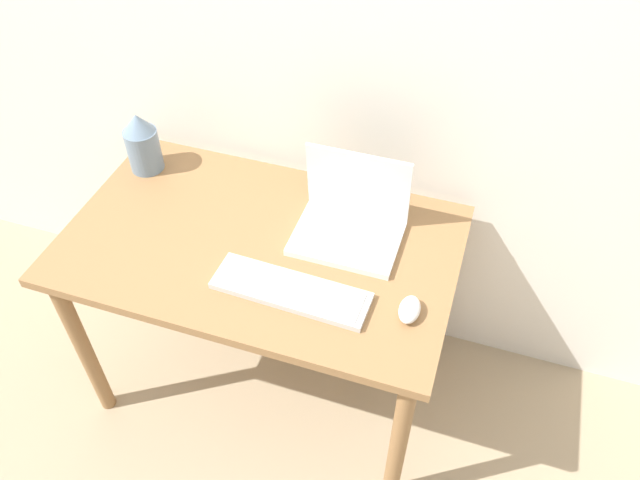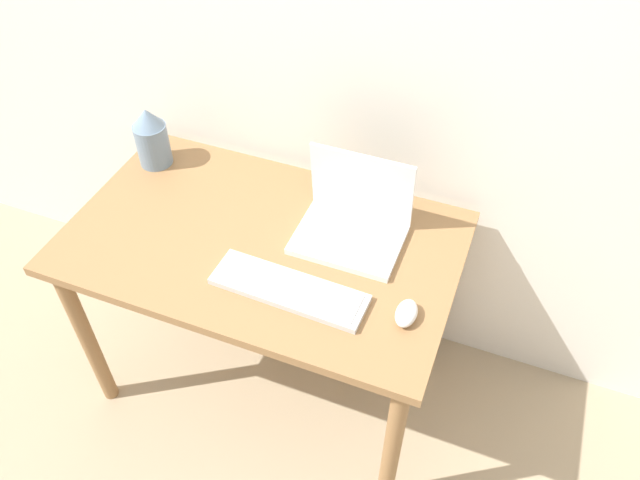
{
  "view_description": "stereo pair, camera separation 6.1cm",
  "coord_description": "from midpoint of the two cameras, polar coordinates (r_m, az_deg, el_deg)",
  "views": [
    {
      "loc": [
        0.56,
        -0.8,
        1.98
      ],
      "look_at": [
        0.2,
        0.31,
        0.81
      ],
      "focal_mm": 35.0,
      "sensor_mm": 36.0,
      "label": 1
    },
    {
      "loc": [
        0.62,
        -0.78,
        1.98
      ],
      "look_at": [
        0.2,
        0.31,
        0.81
      ],
      "focal_mm": 35.0,
      "sensor_mm": 36.0,
      "label": 2
    }
  ],
  "objects": [
    {
      "name": "keyboard",
      "position": [
        1.66,
        -1.8,
        -4.54
      ],
      "size": [
        0.43,
        0.14,
        0.02
      ],
      "color": "silver",
      "rests_on": "desk"
    },
    {
      "name": "vase",
      "position": [
        2.07,
        -14.35,
        9.08
      ],
      "size": [
        0.11,
        0.11,
        0.2
      ],
      "color": "slate",
      "rests_on": "desk"
    },
    {
      "name": "desk",
      "position": [
        1.87,
        -4.24,
        -1.95
      ],
      "size": [
        1.13,
        0.69,
        0.71
      ],
      "color": "olive",
      "rests_on": "ground_plane"
    },
    {
      "name": "mouse",
      "position": [
        1.62,
        8.99,
        -6.65
      ],
      "size": [
        0.05,
        0.09,
        0.04
      ],
      "color": "white",
      "rests_on": "desk"
    },
    {
      "name": "laptop",
      "position": [
        1.78,
        4.04,
        1.83
      ],
      "size": [
        0.3,
        0.24,
        0.25
      ],
      "color": "white",
      "rests_on": "desk"
    },
    {
      "name": "ground_plane",
      "position": [
        2.22,
        -7.24,
        -19.03
      ],
      "size": [
        12.0,
        12.0,
        0.0
      ],
      "primitive_type": "plane",
      "color": "tan"
    }
  ]
}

